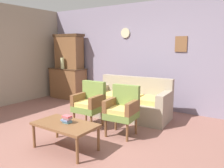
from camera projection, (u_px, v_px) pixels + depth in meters
The scene contains 10 objects.
ground_plane at pixel (79, 140), 3.86m from camera, with size 7.68×7.68×0.00m, color #84564C.
wall_back_with_decor at pixel (146, 56), 5.80m from camera, with size 6.40×0.09×2.70m.
side_cabinet at pixel (68, 83), 6.97m from camera, with size 1.16×0.55×0.93m.
cabinet_upper_hutch at pixel (69, 51), 6.87m from camera, with size 0.99×0.38×1.03m.
vase_on_cabinet at pixel (62, 63), 6.73m from camera, with size 0.11×0.11×0.33m, color #BEC689.
floral_couch at pixel (131, 103), 5.07m from camera, with size 1.79×0.92×0.90m.
armchair_near_couch_end at pixel (90, 102), 4.48m from camera, with size 0.54×0.51×0.90m.
armchair_row_middle at pixel (122, 108), 4.04m from camera, with size 0.56×0.53×0.90m.
coffee_table at pixel (65, 126), 3.48m from camera, with size 1.00×0.56×0.42m.
book_stack_on_table at pixel (67, 119), 3.48m from camera, with size 0.17×0.12×0.12m.
Camera 1 is at (2.49, -2.72, 1.60)m, focal length 35.97 mm.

